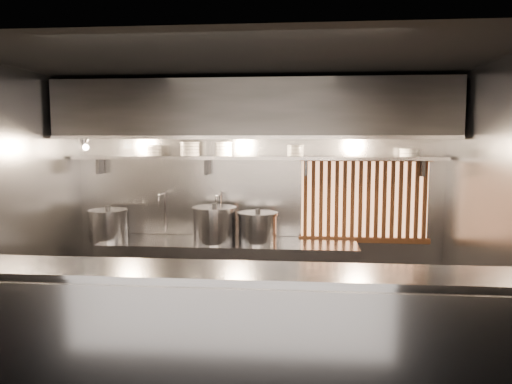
% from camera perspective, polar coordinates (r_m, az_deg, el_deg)
% --- Properties ---
extents(floor, '(4.50, 4.50, 0.00)m').
position_cam_1_polar(floor, '(5.08, -1.57, -18.41)').
color(floor, black).
rests_on(floor, ground).
extents(ceiling, '(4.50, 4.50, 0.00)m').
position_cam_1_polar(ceiling, '(4.67, -1.68, 14.65)').
color(ceiling, black).
rests_on(ceiling, wall_back).
extents(wall_back, '(4.50, 0.00, 4.50)m').
position_cam_1_polar(wall_back, '(6.15, 0.10, -0.48)').
color(wall_back, gray).
rests_on(wall_back, floor).
extents(wall_left, '(0.00, 3.00, 3.00)m').
position_cam_1_polar(wall_left, '(5.43, -25.94, -1.99)').
color(wall_left, gray).
rests_on(wall_left, floor).
extents(wall_right, '(0.00, 3.00, 3.00)m').
position_cam_1_polar(wall_right, '(4.93, 25.33, -2.72)').
color(wall_right, gray).
rests_on(wall_right, floor).
extents(serving_counter, '(4.50, 0.56, 1.13)m').
position_cam_1_polar(serving_counter, '(3.98, -3.36, -16.69)').
color(serving_counter, '#A0A0A5').
rests_on(serving_counter, floor).
extents(cooking_bench, '(3.00, 0.70, 0.90)m').
position_cam_1_polar(cooking_bench, '(6.01, -3.13, -9.89)').
color(cooking_bench, '#A0A0A5').
rests_on(cooking_bench, floor).
extents(bowl_shelf, '(4.40, 0.34, 0.04)m').
position_cam_1_polar(bowl_shelf, '(5.93, -0.07, 3.93)').
color(bowl_shelf, '#A0A0A5').
rests_on(bowl_shelf, wall_back).
extents(exhaust_hood, '(4.40, 0.81, 0.65)m').
position_cam_1_polar(exhaust_hood, '(5.72, -0.28, 9.30)').
color(exhaust_hood, '#2D2D30').
rests_on(exhaust_hood, ceiling).
extents(wood_screen, '(1.56, 0.09, 1.04)m').
position_cam_1_polar(wood_screen, '(6.12, 12.26, -0.84)').
color(wood_screen, '#F9AB70').
rests_on(wood_screen, wall_back).
extents(faucet_left, '(0.04, 0.30, 0.50)m').
position_cam_1_polar(faucet_left, '(6.24, -10.59, -1.35)').
color(faucet_left, silver).
rests_on(faucet_left, wall_back).
extents(faucet_right, '(0.04, 0.30, 0.50)m').
position_cam_1_polar(faucet_right, '(6.09, -4.24, -1.45)').
color(faucet_right, silver).
rests_on(faucet_right, wall_back).
extents(heat_lamp, '(0.25, 0.35, 0.20)m').
position_cam_1_polar(heat_lamp, '(5.97, -19.07, 5.40)').
color(heat_lamp, '#A0A0A5').
rests_on(heat_lamp, exhaust_hood).
extents(pendant_bulb, '(0.09, 0.09, 0.19)m').
position_cam_1_polar(pendant_bulb, '(5.82, -1.16, 4.69)').
color(pendant_bulb, '#2D2D30').
rests_on(pendant_bulb, exhaust_hood).
extents(stock_pot_left, '(0.59, 0.59, 0.40)m').
position_cam_1_polar(stock_pot_left, '(6.23, -16.52, -3.58)').
color(stock_pot_left, '#A0A0A5').
rests_on(stock_pot_left, cooking_bench).
extents(stock_pot_mid, '(0.59, 0.59, 0.46)m').
position_cam_1_polar(stock_pot_mid, '(5.84, -4.76, -3.72)').
color(stock_pot_mid, '#A0A0A5').
rests_on(stock_pot_mid, cooking_bench).
extents(stock_pot_right, '(0.56, 0.56, 0.40)m').
position_cam_1_polar(stock_pot_right, '(5.79, 0.22, -4.08)').
color(stock_pot_right, '#A0A0A5').
rests_on(stock_pot_right, cooking_bench).
extents(bowl_stack_0, '(0.23, 0.23, 0.13)m').
position_cam_1_polar(bowl_stack_0, '(6.18, -11.72, 4.68)').
color(bowl_stack_0, white).
rests_on(bowl_stack_0, bowl_shelf).
extents(bowl_stack_1, '(0.24, 0.24, 0.17)m').
position_cam_1_polar(bowl_stack_1, '(6.06, -7.58, 4.91)').
color(bowl_stack_1, white).
rests_on(bowl_stack_1, bowl_shelf).
extents(bowl_stack_2, '(0.21, 0.21, 0.17)m').
position_cam_1_polar(bowl_stack_2, '(5.98, -3.70, 4.94)').
color(bowl_stack_2, white).
rests_on(bowl_stack_2, bowl_shelf).
extents(bowl_stack_3, '(0.21, 0.21, 0.13)m').
position_cam_1_polar(bowl_stack_3, '(5.90, 4.53, 4.73)').
color(bowl_stack_3, white).
rests_on(bowl_stack_3, bowl_shelf).
extents(bowl_stack_4, '(0.24, 0.24, 0.09)m').
position_cam_1_polar(bowl_stack_4, '(6.03, 17.14, 4.33)').
color(bowl_stack_4, white).
rests_on(bowl_stack_4, bowl_shelf).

